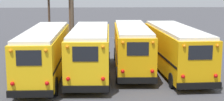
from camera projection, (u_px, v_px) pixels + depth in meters
The scene contains 7 objects.
ground_plane at pixel (112, 74), 23.71m from camera, with size 160.00×160.00×0.00m, color #424247.
school_bus_0 at pixel (45, 52), 22.40m from camera, with size 2.50×10.57×3.21m.
school_bus_1 at pixel (90, 51), 22.73m from camera, with size 2.90×9.55×3.25m.
school_bus_2 at pixel (132, 46), 24.49m from camera, with size 2.70×9.69×3.21m.
school_bus_3 at pixel (175, 48), 23.88m from camera, with size 2.93×10.40×3.18m.
utility_pole at pixel (72, 4), 32.80m from camera, with size 1.80×0.31×8.44m.
fence_line at pixel (108, 43), 30.99m from camera, with size 16.93×0.06×1.42m.
Camera 1 is at (-1.10, -22.99, 5.91)m, focal length 55.00 mm.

